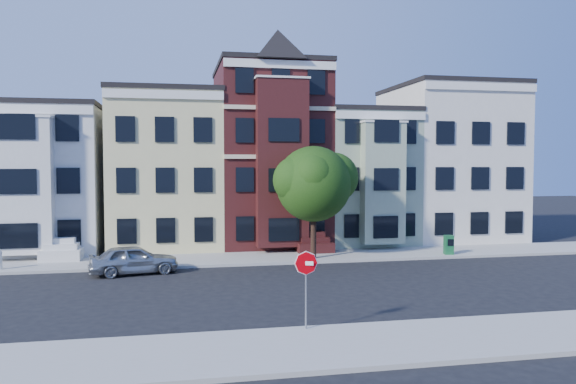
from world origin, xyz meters
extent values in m
plane|color=black|center=(0.00, 0.00, 0.00)|extent=(120.00, 120.00, 0.00)
cube|color=#9E9B93|center=(0.00, 8.00, 0.07)|extent=(60.00, 4.00, 0.15)
cube|color=#9E9B93|center=(0.00, -8.00, 0.07)|extent=(60.00, 4.00, 0.15)
cube|color=silver|center=(-15.00, 14.50, 4.50)|extent=(8.00, 9.00, 9.00)
cube|color=beige|center=(-7.00, 14.50, 5.00)|extent=(7.00, 9.00, 10.00)
cube|color=#371212|center=(0.00, 14.50, 6.00)|extent=(7.00, 9.00, 12.00)
cube|color=#91A287|center=(6.50, 14.50, 4.50)|extent=(6.00, 9.00, 9.00)
cube|color=silver|center=(13.50, 14.50, 5.50)|extent=(8.00, 9.00, 11.00)
imported|color=#A6AAAF|center=(-8.50, 5.00, 0.75)|extent=(4.64, 2.57, 1.49)
cube|color=#196032|center=(9.61, 6.70, 0.72)|extent=(0.58, 0.54, 1.14)
cylinder|color=silver|center=(-15.31, 6.85, 0.54)|extent=(0.28, 0.28, 0.78)
camera|label=1|loc=(-6.37, -24.11, 5.64)|focal=35.00mm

